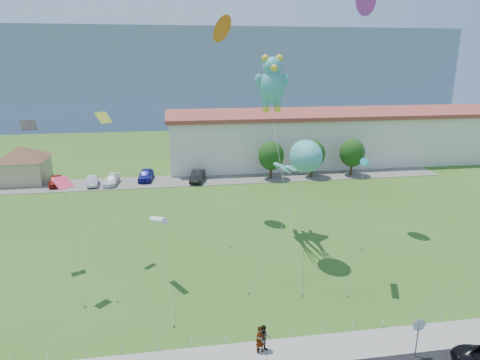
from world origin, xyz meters
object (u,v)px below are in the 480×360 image
at_px(parked_car_black, 198,176).
at_px(octopus_kite, 301,162).
at_px(parked_car_red, 56,181).
at_px(parked_car_silver, 92,181).
at_px(pedestrian_left, 260,340).
at_px(pedestrian_right, 264,338).
at_px(stop_sign, 418,328).
at_px(teddy_bear_kite, 272,82).
at_px(warehouse, 351,135).
at_px(parked_car_white, 111,180).
at_px(parked_car_blue, 146,175).
at_px(pavilion, 22,161).

height_order(parked_car_black, octopus_kite, octopus_kite).
bearing_deg(parked_car_red, parked_car_silver, -16.95).
bearing_deg(pedestrian_left, pedestrian_right, 3.97).
distance_m(parked_car_silver, octopus_kite, 33.32).
height_order(pedestrian_left, parked_car_black, pedestrian_left).
height_order(stop_sign, teddy_bear_kite, teddy_bear_kite).
xyz_separation_m(parked_car_red, parked_car_silver, (4.84, -0.70, -0.05)).
xyz_separation_m(warehouse, pedestrian_right, (-24.90, -46.40, -3.21)).
height_order(parked_car_white, parked_car_blue, parked_car_blue).
relative_size(warehouse, parked_car_white, 14.50).
xyz_separation_m(pavilion, parked_car_black, (23.65, -3.80, -2.21)).
bearing_deg(parked_car_red, warehouse, 2.32).
distance_m(pedestrian_right, parked_car_blue, 39.33).
distance_m(warehouse, parked_car_silver, 41.64).
bearing_deg(parked_car_black, parked_car_red, -170.06).
bearing_deg(parked_car_blue, parked_car_white, -155.46).
bearing_deg(parked_car_black, pedestrian_left, -75.23).
distance_m(warehouse, octopus_kite, 39.44).
relative_size(parked_car_white, octopus_kite, 0.37).
height_order(pedestrian_left, parked_car_blue, pedestrian_left).
xyz_separation_m(parked_car_red, parked_car_black, (18.89, -0.98, 0.06)).
bearing_deg(octopus_kite, pedestrian_left, -115.49).
bearing_deg(pedestrian_right, stop_sign, -11.90).
xyz_separation_m(warehouse, teddy_bear_kite, (-20.43, -28.23, 10.22)).
distance_m(parked_car_blue, parked_car_black, 7.30).
height_order(stop_sign, parked_car_black, stop_sign).
height_order(stop_sign, pedestrian_right, stop_sign).
relative_size(pedestrian_right, parked_car_silver, 0.41).
distance_m(warehouse, parked_car_white, 39.25).
relative_size(parked_car_black, octopus_kite, 0.41).
distance_m(stop_sign, parked_car_red, 48.76).
distance_m(pedestrian_right, parked_car_silver, 40.00).
distance_m(parked_car_black, teddy_bear_kite, 23.62).
bearing_deg(pavilion, parked_car_black, -9.13).
height_order(pedestrian_right, octopus_kite, octopus_kite).
relative_size(warehouse, pedestrian_right, 37.65).
relative_size(pedestrian_right, teddy_bear_kite, 0.10).
bearing_deg(octopus_kite, parked_car_white, 127.13).
height_order(stop_sign, parked_car_white, stop_sign).
distance_m(warehouse, parked_car_black, 28.31).
xyz_separation_m(pedestrian_left, octopus_kite, (5.88, 12.32, 7.36)).
bearing_deg(stop_sign, teddy_bear_kite, 101.13).
distance_m(stop_sign, parked_car_black, 39.66).
bearing_deg(parked_car_silver, parked_car_blue, 4.83).
height_order(parked_car_blue, octopus_kite, octopus_kite).
height_order(pedestrian_right, parked_car_white, pedestrian_right).
distance_m(pavilion, teddy_bear_kite, 38.69).
bearing_deg(parked_car_silver, warehouse, 5.81).
distance_m(pedestrian_right, octopus_kite, 15.35).
height_order(warehouse, stop_sign, warehouse).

